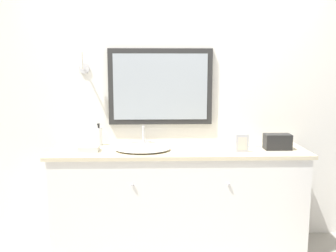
# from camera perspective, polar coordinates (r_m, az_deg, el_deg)

# --- Properties ---
(wall_back) EXTENTS (8.00, 0.18, 2.55)m
(wall_back) POSITION_cam_1_polar(r_m,az_deg,el_deg) (3.39, 1.35, 3.93)
(wall_back) COLOR white
(wall_back) RESTS_ON ground_plane
(vanity_counter) EXTENTS (2.15, 0.55, 0.89)m
(vanity_counter) POSITION_cam_1_polar(r_m,az_deg,el_deg) (3.28, 1.62, -11.17)
(vanity_counter) COLOR white
(vanity_counter) RESTS_ON ground_plane
(sink_basin) EXTENTS (0.46, 0.41, 0.18)m
(sink_basin) POSITION_cam_1_polar(r_m,az_deg,el_deg) (3.13, -3.89, -3.35)
(sink_basin) COLOR silver
(sink_basin) RESTS_ON vanity_counter
(soap_bottle) EXTENTS (0.06, 0.06, 0.20)m
(soap_bottle) POSITION_cam_1_polar(r_m,az_deg,el_deg) (3.36, -10.48, -1.54)
(soap_bottle) COLOR white
(soap_bottle) RESTS_ON vanity_counter
(appliance_box) EXTENTS (0.22, 0.12, 0.13)m
(appliance_box) POSITION_cam_1_polar(r_m,az_deg,el_deg) (3.27, 16.34, -2.32)
(appliance_box) COLOR black
(appliance_box) RESTS_ON vanity_counter
(picture_frame) EXTENTS (0.10, 0.01, 0.15)m
(picture_frame) POSITION_cam_1_polar(r_m,az_deg,el_deg) (3.09, 11.25, -2.62)
(picture_frame) COLOR #B2B2B7
(picture_frame) RESTS_ON vanity_counter
(hand_towel_near_sink) EXTENTS (0.16, 0.13, 0.05)m
(hand_towel_near_sink) POSITION_cam_1_polar(r_m,az_deg,el_deg) (3.15, -11.96, -3.38)
(hand_towel_near_sink) COLOR silver
(hand_towel_near_sink) RESTS_ON vanity_counter
(metal_tray) EXTENTS (0.15, 0.09, 0.01)m
(metal_tray) POSITION_cam_1_polar(r_m,az_deg,el_deg) (3.37, 12.56, -2.90)
(metal_tray) COLOR silver
(metal_tray) RESTS_ON vanity_counter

